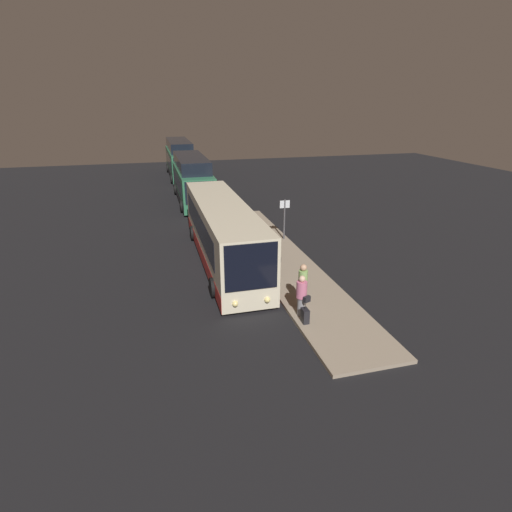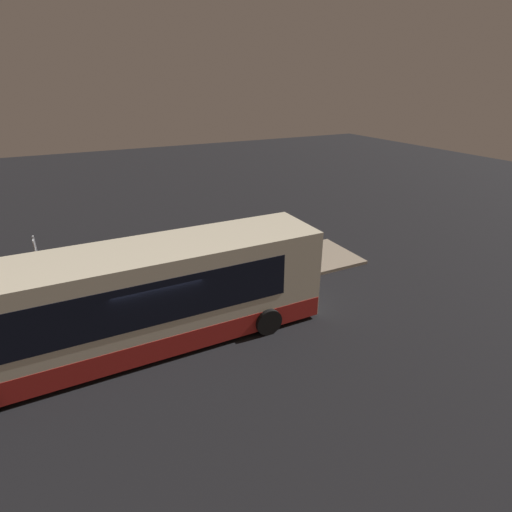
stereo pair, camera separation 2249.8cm
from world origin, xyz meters
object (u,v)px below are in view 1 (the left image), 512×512
bus_third (180,161)px  sign_post (284,215)px  passenger_with_bags (303,283)px  passenger_waiting (276,259)px  trash_bin (272,259)px  bus_second (192,182)px  passenger_boarding (302,295)px  suitcase (305,316)px  bus_lead (222,232)px

bus_third → sign_post: size_ratio=4.59×
passenger_with_bags → passenger_waiting: bearing=149.5°
passenger_waiting → trash_bin: (-1.66, 0.29, -0.69)m
bus_second → sign_post: bearing=19.3°
passenger_waiting → passenger_boarding: bearing=-54.3°
bus_second → sign_post: 12.80m
suitcase → trash_bin: 5.93m
bus_second → trash_bin: bus_second is taller
bus_lead → passenger_with_bags: (6.29, 2.19, -0.42)m
passenger_with_bags → trash_bin: (-4.59, 0.07, -0.70)m
bus_second → passenger_boarding: (21.27, 1.86, -0.62)m
suitcase → bus_lead: bearing=-166.7°
bus_third → sign_post: bus_third is taller
bus_lead → trash_bin: 3.05m
bus_second → passenger_with_bags: (20.53, 2.19, -0.51)m
suitcase → passenger_boarding: bearing=174.2°
passenger_boarding → passenger_waiting: (-3.67, 0.11, 0.10)m
bus_lead → bus_second: bus_second is taller
passenger_waiting → suitcase: bearing=-54.9°
bus_lead → suitcase: (7.62, 1.80, -1.15)m
bus_third → sign_post: 24.92m
passenger_waiting → passenger_with_bags: 2.93m
passenger_with_bags → trash_bin: bearing=144.2°
bus_third → passenger_boarding: (33.75, 1.86, -0.73)m
passenger_with_bags → suitcase: bearing=-51.3°
passenger_boarding → passenger_waiting: size_ratio=0.94×
sign_post → suitcase: bearing=-14.0°
bus_second → bus_third: (-12.48, 0.00, 0.10)m
bus_third → passenger_waiting: size_ratio=6.26×
suitcase → bus_second: bearing=-175.3°
bus_second → bus_third: bus_third is taller
bus_second → passenger_with_bags: bus_second is taller
bus_third → passenger_waiting: 30.15m
bus_lead → suitcase: bus_lead is taller
bus_lead → bus_third: size_ratio=1.10×
bus_second → bus_third: bearing=180.0°
passenger_waiting → suitcase: 4.31m
bus_lead → bus_second: 14.24m
sign_post → passenger_waiting: bearing=-22.4°
trash_bin → suitcase: bearing=-4.4°
bus_second → suitcase: 21.96m
bus_lead → passenger_boarding: bus_lead is taller
suitcase → trash_bin: (-5.91, 0.46, 0.04)m
bus_second → passenger_with_bags: size_ratio=5.53×
sign_post → bus_second: bearing=-160.7°
bus_second → bus_lead: bearing=0.0°
passenger_waiting → trash_bin: 1.82m
trash_bin → passenger_boarding: bearing=-4.3°
passenger_waiting → suitcase: passenger_waiting is taller
bus_third → trash_bin: bus_third is taller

